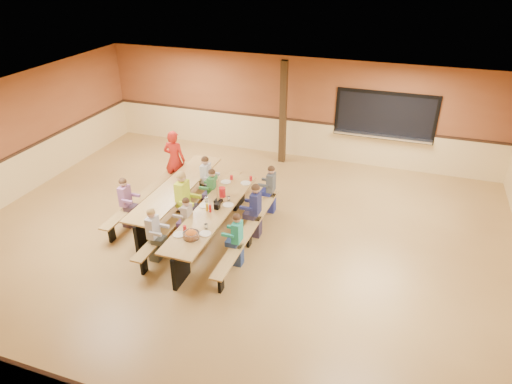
% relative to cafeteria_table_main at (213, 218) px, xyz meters
% --- Properties ---
extents(ground, '(12.00, 12.00, 0.00)m').
position_rel_cafeteria_table_main_xyz_m(ground, '(0.45, 0.10, -0.53)').
color(ground, olive).
rests_on(ground, ground).
extents(room_envelope, '(12.04, 10.04, 3.02)m').
position_rel_cafeteria_table_main_xyz_m(room_envelope, '(0.45, 0.10, 0.16)').
color(room_envelope, brown).
rests_on(room_envelope, ground).
extents(kitchen_pass_through, '(2.78, 0.28, 1.38)m').
position_rel_cafeteria_table_main_xyz_m(kitchen_pass_through, '(3.05, 5.06, 0.96)').
color(kitchen_pass_through, black).
rests_on(kitchen_pass_through, ground).
extents(structural_post, '(0.18, 0.18, 3.00)m').
position_rel_cafeteria_table_main_xyz_m(structural_post, '(0.25, 4.50, 0.97)').
color(structural_post, '#2F1F0F').
rests_on(structural_post, ground).
extents(cafeteria_table_main, '(1.91, 3.70, 0.74)m').
position_rel_cafeteria_table_main_xyz_m(cafeteria_table_main, '(0.00, 0.00, 0.00)').
color(cafeteria_table_main, '#A37D41').
rests_on(cafeteria_table_main, ground).
extents(cafeteria_table_second, '(1.91, 3.70, 0.74)m').
position_rel_cafeteria_table_main_xyz_m(cafeteria_table_second, '(-1.26, 0.74, 0.00)').
color(cafeteria_table_second, '#A37D41').
rests_on(cafeteria_table_second, ground).
extents(seated_child_white_left, '(0.36, 0.30, 1.20)m').
position_rel_cafeteria_table_main_xyz_m(seated_child_white_left, '(-0.82, -1.09, 0.07)').
color(seated_child_white_left, silver).
rests_on(seated_child_white_left, ground).
extents(seated_adult_yellow, '(0.46, 0.38, 1.40)m').
position_rel_cafeteria_table_main_xyz_m(seated_adult_yellow, '(-0.82, 0.21, 0.17)').
color(seated_adult_yellow, '#C5E327').
rests_on(seated_adult_yellow, ground).
extents(seated_child_grey_left, '(0.39, 0.32, 1.24)m').
position_rel_cafeteria_table_main_xyz_m(seated_child_grey_left, '(-0.82, 1.45, 0.10)').
color(seated_child_grey_left, '#BEBEBE').
rests_on(seated_child_grey_left, ground).
extents(seated_child_teal_right, '(0.35, 0.29, 1.17)m').
position_rel_cafeteria_table_main_xyz_m(seated_child_teal_right, '(0.83, -0.68, 0.06)').
color(seated_child_teal_right, teal).
rests_on(seated_child_teal_right, ground).
extents(seated_child_navy_right, '(0.40, 0.32, 1.27)m').
position_rel_cafeteria_table_main_xyz_m(seated_child_navy_right, '(0.83, 0.43, 0.11)').
color(seated_child_navy_right, navy).
rests_on(seated_child_navy_right, ground).
extents(seated_child_char_right, '(0.36, 0.30, 1.20)m').
position_rel_cafeteria_table_main_xyz_m(seated_child_char_right, '(0.83, 1.55, 0.07)').
color(seated_child_char_right, '#42494C').
rests_on(seated_child_char_right, ground).
extents(seated_child_purple_sec, '(0.37, 0.30, 1.21)m').
position_rel_cafeteria_table_main_xyz_m(seated_child_purple_sec, '(-2.08, -0.16, 0.08)').
color(seated_child_purple_sec, '#90598F').
rests_on(seated_child_purple_sec, ground).
extents(seated_child_green_sec, '(0.36, 0.29, 1.19)m').
position_rel_cafeteria_table_main_xyz_m(seated_child_green_sec, '(-0.43, 0.96, 0.07)').
color(seated_child_green_sec, '#317339').
rests_on(seated_child_green_sec, ground).
extents(seated_child_tan_sec, '(0.33, 0.27, 1.13)m').
position_rel_cafeteria_table_main_xyz_m(seated_child_tan_sec, '(-0.43, -0.37, 0.04)').
color(seated_child_tan_sec, '#AA9C8B').
rests_on(seated_child_tan_sec, ground).
extents(standing_woman, '(0.60, 0.41, 1.60)m').
position_rel_cafeteria_table_main_xyz_m(standing_woman, '(-1.95, 1.95, 0.28)').
color(standing_woman, red).
rests_on(standing_woman, ground).
extents(punch_pitcher, '(0.16, 0.16, 0.22)m').
position_rel_cafeteria_table_main_xyz_m(punch_pitcher, '(-0.04, 0.62, 0.32)').
color(punch_pitcher, red).
rests_on(punch_pitcher, cafeteria_table_main).
extents(chip_bowl, '(0.32, 0.32, 0.15)m').
position_rel_cafeteria_table_main_xyz_m(chip_bowl, '(0.04, -1.11, 0.29)').
color(chip_bowl, orange).
rests_on(chip_bowl, cafeteria_table_main).
extents(napkin_dispenser, '(0.10, 0.14, 0.13)m').
position_rel_cafeteria_table_main_xyz_m(napkin_dispenser, '(0.07, 0.09, 0.28)').
color(napkin_dispenser, black).
rests_on(napkin_dispenser, cafeteria_table_main).
extents(condiment_mustard, '(0.06, 0.06, 0.17)m').
position_rel_cafeteria_table_main_xyz_m(condiment_mustard, '(-0.10, -0.06, 0.30)').
color(condiment_mustard, yellow).
rests_on(condiment_mustard, cafeteria_table_main).
extents(condiment_ketchup, '(0.06, 0.06, 0.17)m').
position_rel_cafeteria_table_main_xyz_m(condiment_ketchup, '(-0.02, -0.09, 0.30)').
color(condiment_ketchup, '#B2140F').
rests_on(condiment_ketchup, cafeteria_table_main).
extents(table_paddle, '(0.16, 0.16, 0.56)m').
position_rel_cafeteria_table_main_xyz_m(table_paddle, '(-0.02, 0.34, 0.35)').
color(table_paddle, black).
rests_on(table_paddle, cafeteria_table_main).
extents(place_settings, '(0.65, 3.30, 0.11)m').
position_rel_cafeteria_table_main_xyz_m(place_settings, '(0.00, -0.00, 0.27)').
color(place_settings, beige).
rests_on(place_settings, cafeteria_table_main).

